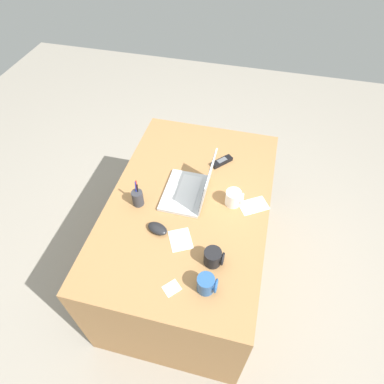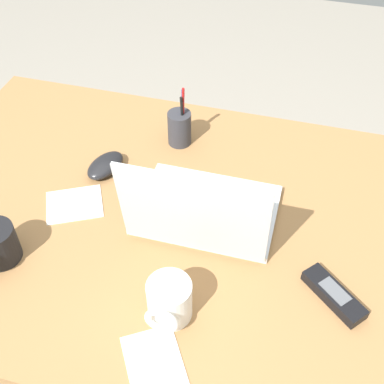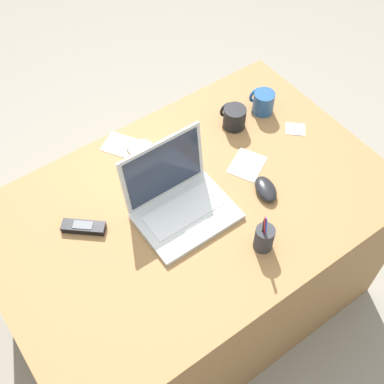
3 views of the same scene
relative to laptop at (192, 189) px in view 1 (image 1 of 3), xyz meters
The scene contains 12 objects.
ground_plane 0.80m from the laptop, ahead, with size 6.00×6.00×0.00m, color gray.
desk 0.43m from the laptop, ahead, with size 1.37×0.89×0.75m, color #9E7042.
laptop is the anchor object (origin of this frame).
computer_mouse 0.31m from the laptop, 22.13° to the right, with size 0.07×0.11×0.04m, color black.
coffee_mug_white 0.57m from the laptop, 20.51° to the left, with size 0.08×0.09×0.09m.
coffee_mug_tall 0.24m from the laptop, 88.91° to the left, with size 0.09×0.10×0.09m.
coffee_mug_spare 0.44m from the laptop, 27.24° to the left, with size 0.09×0.10×0.09m.
cordless_phone 0.32m from the laptop, 158.61° to the left, with size 0.14×0.13×0.03m.
pen_holder 0.31m from the laptop, 63.96° to the right, with size 0.06×0.06×0.17m.
paper_note_near_laptop 0.58m from the laptop, ahead, with size 0.07×0.06×0.00m, color white.
paper_note_left 0.36m from the laptop, 90.62° to the left, with size 0.10×0.16×0.00m, color white.
paper_note_right 0.31m from the laptop, ahead, with size 0.13×0.11×0.00m, color white.
Camera 1 is at (1.15, 0.30, 2.18)m, focal length 30.86 mm.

